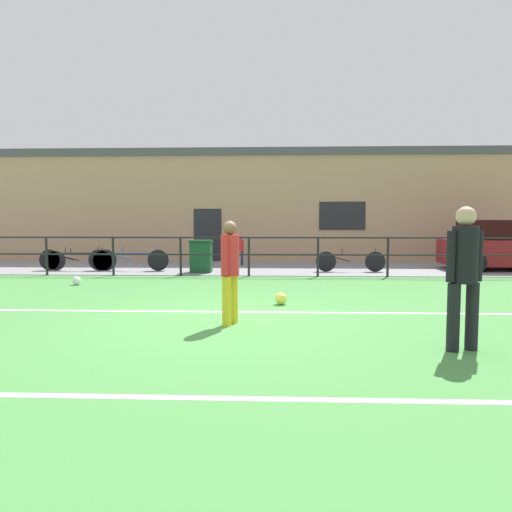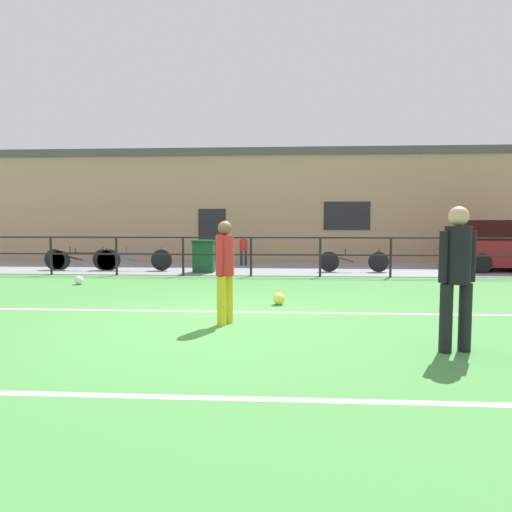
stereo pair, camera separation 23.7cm
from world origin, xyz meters
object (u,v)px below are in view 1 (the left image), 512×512
(bicycle_parked_2, at_px, (79,260))
(trash_bin_0, at_px, (201,256))
(player_goalkeeper, at_px, (464,269))
(bicycle_parked_1, at_px, (74,260))
(player_striker, at_px, (230,266))
(soccer_ball_match, at_px, (77,281))
(parked_car_red, at_px, (505,246))
(spectator_child, at_px, (240,248))
(bicycle_parked_3, at_px, (350,261))
(soccer_ball_spare, at_px, (281,299))
(bicycle_parked_0, at_px, (132,260))

(bicycle_parked_2, xyz_separation_m, trash_bin_0, (4.01, -0.35, 0.17))
(player_goalkeeper, height_order, bicycle_parked_1, player_goalkeeper)
(player_striker, xyz_separation_m, soccer_ball_match, (-4.29, 4.29, -0.80))
(player_goalkeeper, distance_m, bicycle_parked_1, 12.50)
(player_goalkeeper, xyz_separation_m, player_striker, (-3.00, 1.35, -0.10))
(bicycle_parked_2, bearing_deg, trash_bin_0, -4.92)
(bicycle_parked_2, bearing_deg, parked_car_red, 3.37)
(player_goalkeeper, distance_m, bicycle_parked_2, 12.39)
(bicycle_parked_1, bearing_deg, parked_car_red, 3.33)
(parked_car_red, bearing_deg, player_goalkeeper, -118.12)
(spectator_child, bearing_deg, parked_car_red, -177.23)
(player_goalkeeper, height_order, soccer_ball_match, player_goalkeeper)
(bicycle_parked_2, bearing_deg, bicycle_parked_3, 0.00)
(soccer_ball_spare, bearing_deg, bicycle_parked_1, 138.66)
(soccer_ball_match, relative_size, parked_car_red, 0.06)
(player_striker, height_order, bicycle_parked_2, player_striker)
(parked_car_red, bearing_deg, bicycle_parked_2, -176.63)
(player_goalkeeper, height_order, player_striker, player_goalkeeper)
(soccer_ball_match, relative_size, bicycle_parked_0, 0.09)
(soccer_ball_spare, xyz_separation_m, spectator_child, (-1.38, 7.74, 0.53))
(bicycle_parked_0, bearing_deg, trash_bin_0, -8.57)
(parked_car_red, relative_size, bicycle_parked_1, 1.69)
(bicycle_parked_3, relative_size, trash_bin_0, 2.17)
(player_striker, bearing_deg, soccer_ball_match, -113.64)
(soccer_ball_spare, distance_m, bicycle_parked_2, 8.65)
(spectator_child, distance_m, bicycle_parked_2, 5.41)
(parked_car_red, bearing_deg, spectator_child, 172.65)
(parked_car_red, bearing_deg, bicycle_parked_3, -170.99)
(soccer_ball_match, xyz_separation_m, parked_car_red, (12.48, 4.06, 0.68))
(spectator_child, distance_m, parked_car_red, 8.83)
(bicycle_parked_1, bearing_deg, bicycle_parked_2, -0.00)
(player_striker, distance_m, bicycle_parked_3, 8.15)
(player_striker, height_order, parked_car_red, parked_car_red)
(bicycle_parked_3, bearing_deg, soccer_ball_match, -156.19)
(player_goalkeeper, height_order, bicycle_parked_2, player_goalkeeper)
(player_goalkeeper, bearing_deg, soccer_ball_match, -53.38)
(player_striker, relative_size, bicycle_parked_2, 0.74)
(soccer_ball_match, bearing_deg, bicycle_parked_1, 114.59)
(soccer_ball_match, bearing_deg, spectator_child, 54.35)
(bicycle_parked_0, bearing_deg, parked_car_red, 3.85)
(bicycle_parked_0, height_order, trash_bin_0, trash_bin_0)
(bicycle_parked_3, bearing_deg, soccer_ball_spare, -111.23)
(player_striker, height_order, bicycle_parked_3, player_striker)
(player_striker, distance_m, parked_car_red, 11.69)
(bicycle_parked_2, height_order, bicycle_parked_3, bicycle_parked_3)
(player_goalkeeper, bearing_deg, bicycle_parked_3, -106.03)
(player_striker, bearing_deg, bicycle_parked_2, -121.94)
(soccer_ball_match, relative_size, soccer_ball_spare, 0.92)
(spectator_child, relative_size, bicycle_parked_1, 0.48)
(bicycle_parked_2, bearing_deg, player_goalkeeper, -45.88)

